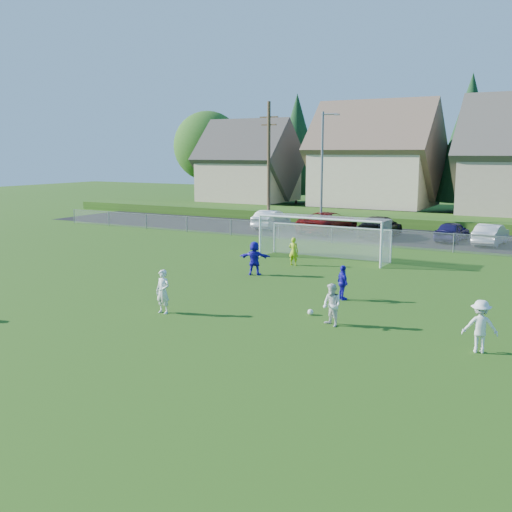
# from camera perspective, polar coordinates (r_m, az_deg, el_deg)

# --- Properties ---
(ground) EXTENTS (160.00, 160.00, 0.00)m
(ground) POSITION_cam_1_polar(r_m,az_deg,el_deg) (21.14, -10.75, -6.98)
(ground) COLOR #193D0C
(ground) RESTS_ON ground
(asphalt_lot) EXTENTS (60.00, 60.00, 0.00)m
(asphalt_lot) POSITION_cam_1_polar(r_m,az_deg,el_deg) (45.29, 12.17, 1.93)
(asphalt_lot) COLOR black
(asphalt_lot) RESTS_ON ground
(grass_embankment) EXTENTS (70.00, 6.00, 0.80)m
(grass_embankment) POSITION_cam_1_polar(r_m,az_deg,el_deg) (52.41, 14.63, 3.32)
(grass_embankment) COLOR #1E420F
(grass_embankment) RESTS_ON ground
(soccer_ball) EXTENTS (0.22, 0.22, 0.22)m
(soccer_ball) POSITION_cam_1_polar(r_m,az_deg,el_deg) (22.77, 5.21, -5.34)
(soccer_ball) COLOR white
(soccer_ball) RESTS_ON ground
(player_white_a) EXTENTS (0.63, 0.43, 1.68)m
(player_white_a) POSITION_cam_1_polar(r_m,az_deg,el_deg) (23.03, -8.85, -3.37)
(player_white_a) COLOR white
(player_white_a) RESTS_ON ground
(player_white_b) EXTENTS (0.92, 0.85, 1.52)m
(player_white_b) POSITION_cam_1_polar(r_m,az_deg,el_deg) (21.29, 7.24, -4.65)
(player_white_b) COLOR white
(player_white_b) RESTS_ON ground
(player_white_c) EXTENTS (1.19, 0.87, 1.65)m
(player_white_c) POSITION_cam_1_polar(r_m,az_deg,el_deg) (19.59, 20.57, -6.29)
(player_white_c) COLOR white
(player_white_c) RESTS_ON ground
(player_blue_a) EXTENTS (0.86, 0.85, 1.46)m
(player_blue_a) POSITION_cam_1_polar(r_m,az_deg,el_deg) (25.09, 8.26, -2.53)
(player_blue_a) COLOR #1D13B3
(player_blue_a) RESTS_ON ground
(player_blue_b) EXTENTS (1.65, 1.00, 1.70)m
(player_blue_b) POSITION_cam_1_polar(r_m,az_deg,el_deg) (29.87, -0.15, -0.20)
(player_blue_b) COLOR #1D13B3
(player_blue_b) RESTS_ON ground
(goalkeeper) EXTENTS (0.56, 0.37, 1.53)m
(goalkeeper) POSITION_cam_1_polar(r_m,az_deg,el_deg) (32.51, 3.60, 0.45)
(goalkeeper) COLOR #A5CC18
(goalkeeper) RESTS_ON ground
(car_b) EXTENTS (1.78, 4.54, 1.47)m
(car_b) POSITION_cam_1_polar(r_m,az_deg,el_deg) (48.36, 1.46, 3.52)
(car_b) COLOR white
(car_b) RESTS_ON ground
(car_c) EXTENTS (3.39, 6.13, 1.62)m
(car_c) POSITION_cam_1_polar(r_m,az_deg,el_deg) (45.88, 6.88, 3.20)
(car_c) COLOR #640D0B
(car_c) RESTS_ON ground
(car_d) EXTENTS (2.19, 5.33, 1.54)m
(car_d) POSITION_cam_1_polar(r_m,az_deg,el_deg) (44.14, 11.70, 2.75)
(car_d) COLOR black
(car_d) RESTS_ON ground
(car_e) EXTENTS (1.95, 4.16, 1.38)m
(car_e) POSITION_cam_1_polar(r_m,az_deg,el_deg) (43.41, 18.17, 2.24)
(car_e) COLOR #181345
(car_e) RESTS_ON ground
(car_f) EXTENTS (1.86, 4.37, 1.40)m
(car_f) POSITION_cam_1_polar(r_m,az_deg,el_deg) (42.58, 21.46, 1.93)
(car_f) COLOR silver
(car_f) RESTS_ON ground
(soccer_goal) EXTENTS (7.42, 1.90, 2.50)m
(soccer_goal) POSITION_cam_1_polar(r_m,az_deg,el_deg) (34.39, 6.58, 2.37)
(soccer_goal) COLOR white
(soccer_goal) RESTS_ON ground
(chainlink_fence) EXTENTS (52.06, 0.06, 1.20)m
(chainlink_fence) POSITION_cam_1_polar(r_m,az_deg,el_deg) (40.03, 9.86, 1.89)
(chainlink_fence) COLOR gray
(chainlink_fence) RESTS_ON ground
(streetlight) EXTENTS (1.38, 0.18, 9.00)m
(streetlight) POSITION_cam_1_polar(r_m,az_deg,el_deg) (45.01, 6.36, 8.23)
(streetlight) COLOR slate
(streetlight) RESTS_ON ground
(utility_pole) EXTENTS (1.60, 0.26, 10.00)m
(utility_pole) POSITION_cam_1_polar(r_m,az_deg,el_deg) (48.09, 1.22, 8.75)
(utility_pole) COLOR #473321
(utility_pole) RESTS_ON ground
(houses_row) EXTENTS (53.90, 11.45, 13.27)m
(houses_row) POSITION_cam_1_polar(r_m,az_deg,el_deg) (58.96, 18.70, 10.56)
(houses_row) COLOR tan
(houses_row) RESTS_ON ground
(tree_row) EXTENTS (65.98, 12.36, 13.80)m
(tree_row) POSITION_cam_1_polar(r_m,az_deg,el_deg) (65.29, 18.92, 10.06)
(tree_row) COLOR #382616
(tree_row) RESTS_ON ground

